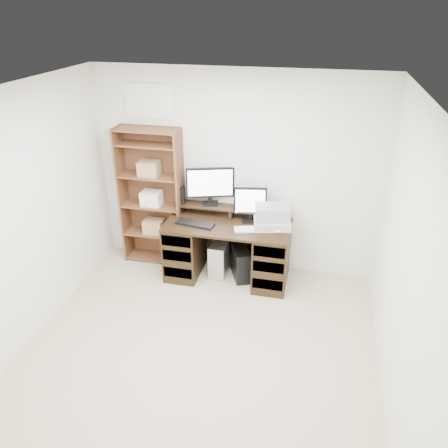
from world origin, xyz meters
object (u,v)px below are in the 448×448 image
(tower_silver, at_px, (220,257))
(desk, at_px, (228,249))
(monitor_wide, at_px, (210,184))
(monitor_small, at_px, (250,203))
(printer, at_px, (272,223))
(bookshelf, at_px, (152,196))
(tower_black, at_px, (241,263))

(tower_silver, bearing_deg, desk, -30.19)
(monitor_wide, height_order, monitor_small, monitor_wide)
(printer, xyz_separation_m, tower_silver, (-0.64, 0.04, -0.58))
(desk, relative_size, monitor_small, 3.51)
(bookshelf, bearing_deg, monitor_small, -3.13)
(monitor_wide, distance_m, tower_silver, 0.94)
(printer, bearing_deg, monitor_wide, 151.91)
(tower_black, bearing_deg, bookshelf, 147.86)
(desk, distance_m, tower_silver, 0.21)
(printer, relative_size, tower_black, 0.94)
(monitor_small, height_order, tower_black, monitor_small)
(printer, distance_m, tower_black, 0.70)
(printer, height_order, bookshelf, bookshelf)
(printer, distance_m, bookshelf, 1.58)
(monitor_small, distance_m, printer, 0.36)
(monitor_small, relative_size, tower_silver, 0.95)
(monitor_wide, bearing_deg, monitor_small, -30.78)
(monitor_wide, relative_size, printer, 1.36)
(monitor_wide, xyz_separation_m, tower_black, (0.44, -0.24, -0.93))
(tower_silver, height_order, bookshelf, bookshelf)
(printer, relative_size, tower_silver, 0.93)
(printer, bearing_deg, bookshelf, 161.24)
(monitor_small, bearing_deg, tower_black, -133.28)
(monitor_small, distance_m, tower_silver, 0.84)
(printer, xyz_separation_m, bookshelf, (-1.56, 0.18, 0.12))
(printer, bearing_deg, tower_black, 169.99)
(tower_silver, height_order, tower_black, tower_silver)
(monitor_wide, xyz_separation_m, tower_silver, (0.17, -0.19, -0.91))
(monitor_wide, relative_size, monitor_small, 1.34)
(desk, distance_m, tower_black, 0.24)
(tower_black, height_order, bookshelf, bookshelf)
(tower_silver, bearing_deg, bookshelf, 172.35)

